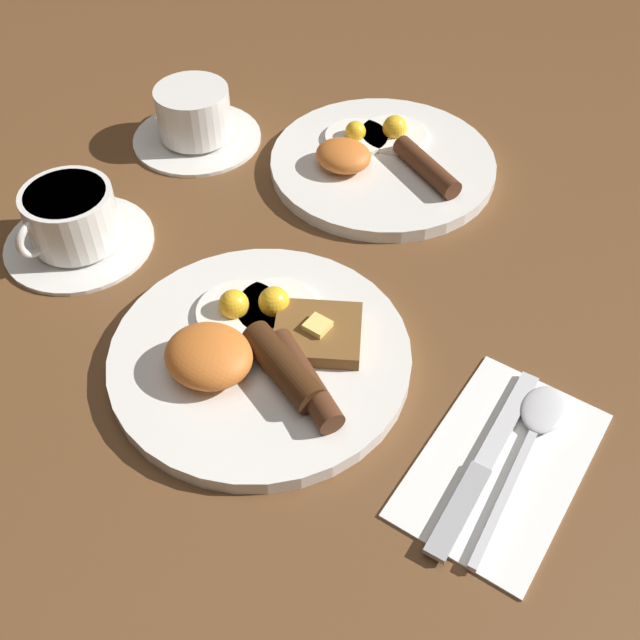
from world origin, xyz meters
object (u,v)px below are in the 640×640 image
breakfast_plate_near (259,352)px  knife (481,469)px  breakfast_plate_far (381,161)px  teacup_near (73,223)px  teacup_far (195,119)px  spoon (536,426)px

breakfast_plate_near → knife: size_ratio=1.38×
breakfast_plate_far → breakfast_plate_near: bearing=-84.8°
breakfast_plate_far → teacup_near: teacup_near is taller
breakfast_plate_near → knife: bearing=-4.1°
breakfast_plate_near → breakfast_plate_far: (-0.03, 0.31, -0.00)m
knife → teacup_far: bearing=62.3°
teacup_near → knife: bearing=-7.6°
knife → spoon: 0.06m
breakfast_plate_near → teacup_far: 0.36m
teacup_near → spoon: 0.48m
breakfast_plate_near → spoon: 0.24m
breakfast_plate_near → spoon: bearing=10.5°
teacup_near → teacup_far: same height
breakfast_plate_near → spoon: size_ratio=1.45×
teacup_far → breakfast_plate_far: bearing=12.9°
teacup_near → knife: 0.46m
spoon → teacup_far: bearing=67.4°
teacup_near → breakfast_plate_far: bearing=50.5°
teacup_far → teacup_near: bearing=-89.8°
knife → spoon: size_ratio=1.05×
teacup_far → spoon: bearing=-24.1°
breakfast_plate_far → teacup_near: size_ratio=1.68×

